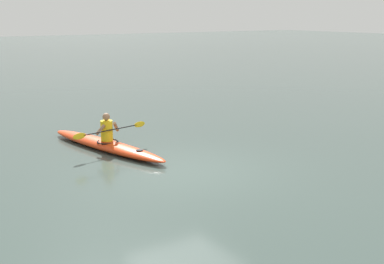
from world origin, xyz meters
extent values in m
plane|color=#384742|center=(0.00, 0.00, 0.00)|extent=(160.00, 160.00, 0.00)
ellipsoid|color=red|center=(0.79, -2.96, 0.14)|extent=(1.71, 5.00, 0.27)
torus|color=black|center=(0.77, -2.86, 0.25)|extent=(0.72, 0.72, 0.04)
cylinder|color=black|center=(0.48, -1.51, 0.26)|extent=(0.18, 0.18, 0.02)
cylinder|color=yellow|center=(0.78, -2.88, 0.56)|extent=(0.34, 0.34, 0.58)
sphere|color=#936B4C|center=(0.78, -2.88, 0.96)|extent=(0.21, 0.21, 0.21)
cylinder|color=black|center=(0.73, -2.69, 0.61)|extent=(2.02, 0.47, 0.03)
ellipsoid|color=gold|center=(-0.27, -2.91, 0.61)|extent=(0.40, 0.12, 0.17)
ellipsoid|color=gold|center=(1.74, -2.47, 0.61)|extent=(0.40, 0.12, 0.17)
cylinder|color=#936B4C|center=(0.50, -2.86, 0.64)|extent=(0.26, 0.24, 0.34)
cylinder|color=#936B4C|center=(1.02, -2.75, 0.64)|extent=(0.30, 0.19, 0.34)
camera|label=1|loc=(6.51, 10.08, 3.77)|focal=47.89mm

